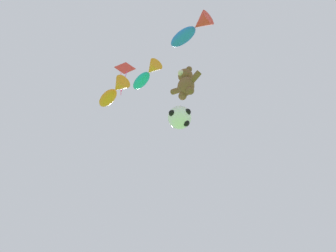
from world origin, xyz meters
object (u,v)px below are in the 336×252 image
fish_kite_cobalt (192,30)px  fish_kite_tangerine (113,92)px  soccer_ball_kite (180,117)px  teddy_bear_kite (186,83)px  fish_kite_teal (147,75)px  diamond_kite (125,71)px

fish_kite_cobalt → fish_kite_tangerine: size_ratio=0.96×
fish_kite_cobalt → fish_kite_tangerine: 5.28m
soccer_ball_kite → fish_kite_cobalt: bearing=-34.8°
teddy_bear_kite → soccer_ball_kite: teddy_bear_kite is taller
fish_kite_teal → fish_kite_cobalt: bearing=-3.1°
teddy_bear_kite → fish_kite_tangerine: bearing=-156.6°
fish_kite_teal → diamond_kite: 3.48m
fish_kite_tangerine → diamond_kite: size_ratio=0.76×
fish_kite_teal → fish_kite_tangerine: fish_kite_tangerine is taller
fish_kite_teal → fish_kite_tangerine: (-2.32, -0.14, 0.55)m
teddy_bear_kite → fish_kite_tangerine: (-3.46, -1.50, 0.95)m
fish_kite_cobalt → diamond_kite: bearing=174.8°
fish_kite_tangerine → diamond_kite: diamond_kite is taller
soccer_ball_kite → fish_kite_teal: size_ratio=0.60×
soccer_ball_kite → diamond_kite: bearing=-158.8°
teddy_bear_kite → diamond_kite: bearing=-163.0°
teddy_bear_kite → diamond_kite: (-3.40, -1.04, 3.02)m
teddy_bear_kite → fish_kite_tangerine: 3.89m
fish_kite_cobalt → diamond_kite: size_ratio=0.73×
fish_kite_teal → diamond_kite: diamond_kite is taller
soccer_ball_kite → fish_kite_cobalt: 3.71m
fish_kite_cobalt → fish_kite_teal: size_ratio=1.09×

